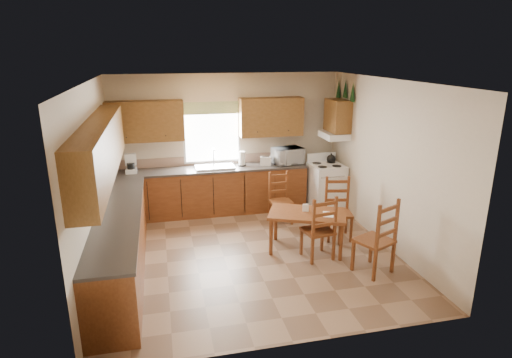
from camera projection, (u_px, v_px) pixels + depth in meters
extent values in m
plane|color=#88664C|center=(251.00, 254.00, 6.83)|extent=(4.50, 4.50, 0.00)
plane|color=brown|center=(250.00, 81.00, 6.05)|extent=(4.50, 4.50, 0.00)
plane|color=beige|center=(93.00, 183.00, 5.96)|extent=(4.50, 4.50, 0.00)
plane|color=beige|center=(386.00, 164.00, 6.92)|extent=(4.50, 4.50, 0.00)
plane|color=beige|center=(227.00, 142.00, 8.54)|extent=(4.50, 4.50, 0.00)
plane|color=beige|center=(297.00, 232.00, 4.34)|extent=(4.50, 4.50, 0.00)
cube|color=brown|center=(212.00, 191.00, 8.45)|extent=(3.75, 0.60, 0.88)
cube|color=brown|center=(121.00, 244.00, 6.15)|extent=(0.60, 3.60, 0.88)
cube|color=#3C3632|center=(211.00, 169.00, 8.31)|extent=(3.75, 0.63, 0.04)
cube|color=#3C3632|center=(118.00, 215.00, 6.02)|extent=(0.63, 3.60, 0.04)
cube|color=#8B6B59|center=(209.00, 160.00, 8.55)|extent=(3.75, 0.01, 0.18)
cube|color=brown|center=(145.00, 121.00, 7.91)|extent=(1.41, 0.33, 0.75)
cube|color=brown|center=(271.00, 117.00, 8.42)|extent=(1.25, 0.33, 0.75)
cube|color=brown|center=(101.00, 149.00, 5.71)|extent=(0.33, 3.60, 0.75)
cube|color=brown|center=(338.00, 116.00, 8.26)|extent=(0.33, 0.62, 0.62)
cube|color=white|center=(334.00, 135.00, 8.36)|extent=(0.44, 0.62, 0.12)
cube|color=white|center=(212.00, 133.00, 8.39)|extent=(1.13, 0.02, 1.18)
cube|color=white|center=(212.00, 133.00, 8.39)|extent=(1.05, 0.01, 1.10)
cube|color=#4A7334|center=(211.00, 108.00, 8.22)|extent=(1.19, 0.01, 0.24)
cube|color=silver|center=(215.00, 167.00, 8.32)|extent=(0.75, 0.45, 0.04)
cone|color=#113516|center=(353.00, 92.00, 7.85)|extent=(0.22, 0.22, 0.36)
cone|color=#113516|center=(345.00, 88.00, 8.14)|extent=(0.22, 0.22, 0.36)
cone|color=#113516|center=(339.00, 89.00, 8.45)|extent=(0.22, 0.22, 0.36)
cube|color=white|center=(326.00, 188.00, 8.58)|extent=(0.67, 0.69, 0.93)
cube|color=white|center=(131.00, 163.00, 7.95)|extent=(0.25, 0.29, 0.36)
cylinder|color=white|center=(242.00, 159.00, 8.43)|extent=(0.16, 0.16, 0.29)
cube|color=white|center=(265.00, 161.00, 8.48)|extent=(0.24, 0.18, 0.17)
imported|color=white|center=(288.00, 156.00, 8.59)|extent=(0.61, 0.49, 0.32)
cube|color=brown|center=(307.00, 231.00, 6.89)|extent=(1.38, 1.10, 0.64)
cube|color=brown|center=(318.00, 227.00, 6.57)|extent=(0.49, 0.47, 1.03)
cube|color=brown|center=(375.00, 236.00, 6.13)|extent=(0.62, 0.61, 1.13)
cube|color=brown|center=(281.00, 199.00, 7.95)|extent=(0.41, 0.39, 0.94)
cube|color=brown|center=(339.00, 209.00, 7.27)|extent=(0.51, 0.49, 1.04)
cube|color=white|center=(329.00, 214.00, 6.72)|extent=(0.27, 0.30, 0.00)
cube|color=white|center=(306.00, 208.00, 6.82)|extent=(0.10, 0.04, 0.13)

